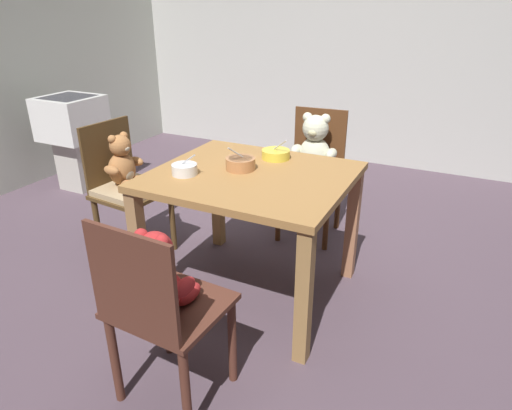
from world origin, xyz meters
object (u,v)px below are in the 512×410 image
object	(u,v)px
dining_table	(252,193)
teddy_chair_near_front	(160,293)
porridge_bowl_yellow_far_center	(276,154)
teddy_chair_near_left	(126,178)
sink_basin	(73,130)
teddy_chair_far_center	(314,156)
porridge_bowl_terracotta_center	(241,163)
porridge_bowl_white_near_left	(185,169)

from	to	relation	value
dining_table	teddy_chair_near_front	world-z (taller)	teddy_chair_near_front
teddy_chair_near_front	porridge_bowl_yellow_far_center	size ratio (longest dim) A/B	5.25
teddy_chair_near_left	sink_basin	xyz separation A→B (m)	(-1.17, 0.70, 0.00)
teddy_chair_far_center	porridge_bowl_terracotta_center	distance (m)	0.83
teddy_chair_near_left	sink_basin	size ratio (longest dim) A/B	1.07
dining_table	teddy_chair_near_front	distance (m)	0.84
porridge_bowl_white_near_left	dining_table	bearing A→B (deg)	29.49
teddy_chair_near_left	porridge_bowl_terracotta_center	xyz separation A→B (m)	(0.80, -0.01, 0.22)
teddy_chair_far_center	porridge_bowl_white_near_left	size ratio (longest dim) A/B	6.19
teddy_chair_near_left	teddy_chair_far_center	distance (m)	1.22
dining_table	teddy_chair_near_left	world-z (taller)	teddy_chair_near_left
teddy_chair_near_front	porridge_bowl_white_near_left	xyz separation A→B (m)	(-0.33, 0.67, 0.21)
teddy_chair_near_left	porridge_bowl_yellow_far_center	bearing A→B (deg)	20.17
teddy_chair_near_front	porridge_bowl_yellow_far_center	world-z (taller)	porridge_bowl_yellow_far_center
teddy_chair_near_left	porridge_bowl_yellow_far_center	xyz separation A→B (m)	(0.89, 0.23, 0.21)
porridge_bowl_yellow_far_center	sink_basin	world-z (taller)	porridge_bowl_yellow_far_center
porridge_bowl_yellow_far_center	dining_table	bearing A→B (deg)	-92.99
dining_table	teddy_chair_near_front	size ratio (longest dim) A/B	1.18
porridge_bowl_yellow_far_center	porridge_bowl_white_near_left	size ratio (longest dim) A/B	1.15
dining_table	teddy_chair_far_center	size ratio (longest dim) A/B	1.16
porridge_bowl_white_near_left	sink_basin	bearing A→B (deg)	152.91
teddy_chair_near_front	teddy_chair_far_center	world-z (taller)	teddy_chair_far_center
teddy_chair_near_left	porridge_bowl_terracotta_center	distance (m)	0.83
porridge_bowl_yellow_far_center	porridge_bowl_terracotta_center	bearing A→B (deg)	-110.70
teddy_chair_near_left	porridge_bowl_white_near_left	xyz separation A→B (m)	(0.59, -0.20, 0.22)
teddy_chair_far_center	porridge_bowl_white_near_left	distance (m)	1.07
sink_basin	porridge_bowl_yellow_far_center	bearing A→B (deg)	-12.72
porridge_bowl_yellow_far_center	teddy_chair_near_front	bearing A→B (deg)	-88.58
teddy_chair_near_left	teddy_chair_far_center	world-z (taller)	same
porridge_bowl_terracotta_center	porridge_bowl_white_near_left	distance (m)	0.29
teddy_chair_near_left	porridge_bowl_white_near_left	world-z (taller)	teddy_chair_near_left
dining_table	teddy_chair_near_left	distance (m)	0.88
teddy_chair_near_front	porridge_bowl_terracotta_center	size ratio (longest dim) A/B	5.16
teddy_chair_near_front	porridge_bowl_yellow_far_center	bearing A→B (deg)	4.31
porridge_bowl_white_near_left	porridge_bowl_yellow_far_center	bearing A→B (deg)	54.83
dining_table	porridge_bowl_terracotta_center	size ratio (longest dim) A/B	6.10
teddy_chair_near_front	teddy_chair_far_center	xyz separation A→B (m)	(0.00, 1.66, 0.04)
sink_basin	teddy_chair_far_center	bearing A→B (deg)	2.68
teddy_chair_near_front	teddy_chair_near_left	xyz separation A→B (m)	(-0.92, 0.87, -0.00)
dining_table	porridge_bowl_white_near_left	distance (m)	0.36
dining_table	porridge_bowl_yellow_far_center	bearing A→B (deg)	87.01
teddy_chair_near_front	sink_basin	size ratio (longest dim) A/B	1.05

